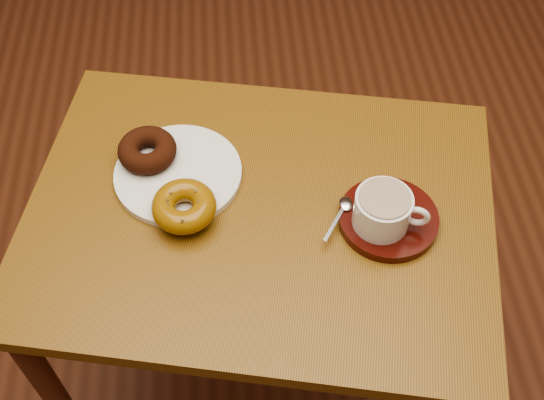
{
  "coord_description": "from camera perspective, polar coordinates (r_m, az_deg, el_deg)",
  "views": [
    {
      "loc": [
        -0.06,
        -0.61,
        1.56
      ],
      "look_at": [
        -0.01,
        0.03,
        0.71
      ],
      "focal_mm": 45.0,
      "sensor_mm": 36.0,
      "label": 1
    }
  ],
  "objects": [
    {
      "name": "donut_plate",
      "position": [
        1.13,
        -7.85,
        2.19
      ],
      "size": [
        0.29,
        0.29,
        0.01
      ],
      "primitive_type": "cylinder",
      "rotation": [
        0.0,
        0.0,
        -0.59
      ],
      "color": "white",
      "rests_on": "cafe_table"
    },
    {
      "name": "cafe_table",
      "position": [
        1.17,
        -0.98,
        -3.92
      ],
      "size": [
        0.84,
        0.69,
        0.69
      ],
      "rotation": [
        0.0,
        0.0,
        -0.21
      ],
      "color": "brown",
      "rests_on": "ground"
    },
    {
      "name": "saucer",
      "position": [
        1.07,
        9.7,
        -1.56
      ],
      "size": [
        0.21,
        0.21,
        0.02
      ],
      "primitive_type": "cylinder",
      "rotation": [
        0.0,
        0.0,
        -0.43
      ],
      "color": "#370B07",
      "rests_on": "cafe_table"
    },
    {
      "name": "ground",
      "position": [
        1.68,
        0.47,
        -15.72
      ],
      "size": [
        6.0,
        6.0,
        0.0
      ],
      "primitive_type": "plane",
      "color": "brown",
      "rests_on": "ground"
    },
    {
      "name": "teaspoon",
      "position": [
        1.06,
        6.0,
        -0.63
      ],
      "size": [
        0.05,
        0.08,
        0.01
      ],
      "rotation": [
        0.0,
        0.0,
        -0.56
      ],
      "color": "silver",
      "rests_on": "saucer"
    },
    {
      "name": "donut_cinnamon",
      "position": [
        1.14,
        -10.4,
        4.13
      ],
      "size": [
        0.11,
        0.11,
        0.04
      ],
      "primitive_type": "torus",
      "rotation": [
        0.0,
        0.0,
        0.21
      ],
      "color": "#33140A",
      "rests_on": "donut_plate"
    },
    {
      "name": "donut_caramel",
      "position": [
        1.05,
        -7.38,
        -0.52
      ],
      "size": [
        0.13,
        0.13,
        0.04
      ],
      "rotation": [
        0.0,
        0.0,
        -0.29
      ],
      "color": "#8F5F0F",
      "rests_on": "donut_plate"
    },
    {
      "name": "coffee_cup",
      "position": [
        1.03,
        9.31,
        -0.83
      ],
      "size": [
        0.11,
        0.09,
        0.06
      ],
      "rotation": [
        0.0,
        0.0,
        -0.33
      ],
      "color": "white",
      "rests_on": "saucer"
    }
  ]
}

